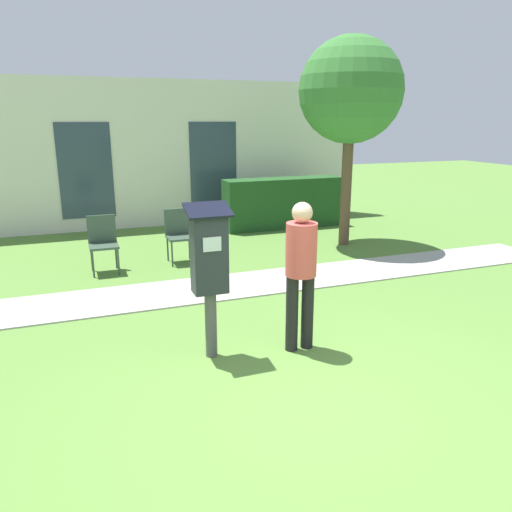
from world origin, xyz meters
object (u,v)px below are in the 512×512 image
outdoor_chair_left (103,239)px  person_standing (301,265)px  parking_meter (209,261)px  outdoor_chair_middle (179,231)px

outdoor_chair_left → person_standing: bearing=-81.4°
parking_meter → person_standing: 0.94m
parking_meter → person_standing: size_ratio=1.01×
person_standing → outdoor_chair_middle: bearing=62.2°
person_standing → outdoor_chair_middle: size_ratio=1.76×
parking_meter → outdoor_chair_left: 3.59m
parking_meter → outdoor_chair_middle: parking_meter is taller
outdoor_chair_middle → outdoor_chair_left: bearing=-174.0°
parking_meter → outdoor_chair_left: parking_meter is taller
person_standing → parking_meter: bearing=135.1°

